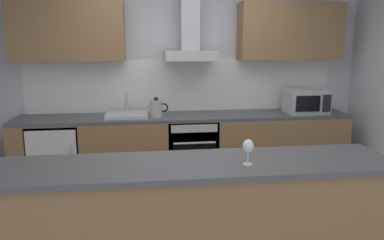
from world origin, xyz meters
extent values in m
cube|color=silver|center=(0.00, 1.81, 1.30)|extent=(5.62, 0.12, 2.60)
cube|color=white|center=(0.00, 1.73, 1.23)|extent=(3.92, 0.02, 0.66)
cube|color=olive|center=(0.00, 1.43, 0.43)|extent=(4.06, 0.60, 0.86)
cube|color=#4C4C51|center=(0.00, 1.43, 0.88)|extent=(4.06, 0.60, 0.04)
cube|color=olive|center=(-0.15, -0.61, 0.46)|extent=(2.71, 0.52, 0.92)
cube|color=#4C4C51|center=(-0.15, -0.61, 0.94)|extent=(2.81, 0.64, 0.04)
cube|color=olive|center=(-1.35, 1.58, 1.91)|extent=(1.30, 0.32, 0.70)
cube|color=olive|center=(1.35, 1.58, 1.91)|extent=(1.30, 0.32, 0.70)
cube|color=slate|center=(0.08, 1.41, 0.46)|extent=(0.60, 0.56, 0.80)
cube|color=black|center=(0.08, 1.11, 0.40)|extent=(0.50, 0.02, 0.48)
cube|color=#B7BABC|center=(0.08, 1.11, 0.80)|extent=(0.54, 0.02, 0.09)
cylinder|color=#B7BABC|center=(0.08, 1.08, 0.64)|extent=(0.49, 0.02, 0.02)
cube|color=white|center=(-1.53, 1.41, 0.42)|extent=(0.58, 0.56, 0.85)
cube|color=silver|center=(-1.53, 1.12, 0.43)|extent=(0.55, 0.02, 0.80)
cylinder|color=#B7BABC|center=(-1.31, 1.10, 0.47)|extent=(0.02, 0.02, 0.38)
cube|color=#B7BABC|center=(1.53, 1.38, 1.05)|extent=(0.50, 0.36, 0.30)
cube|color=black|center=(1.47, 1.19, 1.05)|extent=(0.30, 0.02, 0.19)
cube|color=black|center=(1.71, 1.19, 1.05)|extent=(0.10, 0.01, 0.21)
cube|color=silver|center=(-0.70, 1.41, 0.92)|extent=(0.50, 0.40, 0.04)
cylinder|color=#B7BABC|center=(-0.70, 1.53, 1.03)|extent=(0.03, 0.03, 0.26)
cylinder|color=#B7BABC|center=(-0.70, 1.45, 1.15)|extent=(0.03, 0.16, 0.03)
cylinder|color=#B7BABC|center=(-0.35, 1.37, 1.00)|extent=(0.15, 0.15, 0.20)
sphere|color=black|center=(-0.35, 1.37, 1.11)|extent=(0.06, 0.06, 0.06)
cone|color=#B7BABC|center=(-0.45, 1.37, 1.04)|extent=(0.09, 0.04, 0.07)
torus|color=black|center=(-0.26, 1.37, 1.01)|extent=(0.11, 0.02, 0.11)
cube|color=#B7BABC|center=(0.08, 1.51, 1.62)|extent=(0.62, 0.45, 0.12)
cube|color=#B7BABC|center=(0.08, 1.56, 1.98)|extent=(0.22, 0.22, 0.60)
cylinder|color=silver|center=(0.20, -0.70, 0.96)|extent=(0.07, 0.07, 0.01)
cylinder|color=silver|center=(0.20, -0.70, 1.01)|extent=(0.01, 0.01, 0.09)
ellipsoid|color=silver|center=(0.20, -0.70, 1.09)|extent=(0.08, 0.08, 0.10)
camera|label=1|loc=(-0.50, -3.10, 1.79)|focal=35.42mm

